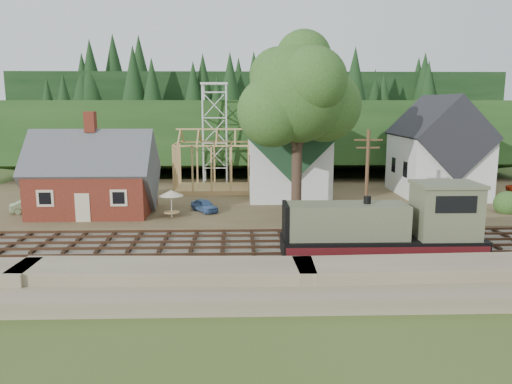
{
  "coord_description": "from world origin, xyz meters",
  "views": [
    {
      "loc": [
        -2.9,
        -33.23,
        9.99
      ],
      "look_at": [
        -1.7,
        6.0,
        3.0
      ],
      "focal_mm": 35.0,
      "sensor_mm": 36.0,
      "label": 1
    }
  ],
  "objects_px": {
    "locomotive": "(390,229)",
    "patio_set": "(171,194)",
    "car_green": "(31,206)",
    "car_blue": "(204,205)"
  },
  "relations": [
    {
      "from": "car_green",
      "to": "locomotive",
      "type": "bearing_deg",
      "value": -138.56
    },
    {
      "from": "locomotive",
      "to": "car_green",
      "type": "distance_m",
      "value": 31.69
    },
    {
      "from": "locomotive",
      "to": "car_green",
      "type": "height_order",
      "value": "locomotive"
    },
    {
      "from": "car_blue",
      "to": "patio_set",
      "type": "height_order",
      "value": "patio_set"
    },
    {
      "from": "car_green",
      "to": "car_blue",
      "type": "bearing_deg",
      "value": -112.01
    },
    {
      "from": "locomotive",
      "to": "patio_set",
      "type": "height_order",
      "value": "locomotive"
    },
    {
      "from": "patio_set",
      "to": "car_blue",
      "type": "bearing_deg",
      "value": 39.35
    },
    {
      "from": "locomotive",
      "to": "patio_set",
      "type": "xyz_separation_m",
      "value": [
        -15.37,
        12.02,
        0.12
      ]
    },
    {
      "from": "car_blue",
      "to": "patio_set",
      "type": "relative_size",
      "value": 1.4
    },
    {
      "from": "car_green",
      "to": "patio_set",
      "type": "distance_m",
      "value": 13.17
    }
  ]
}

